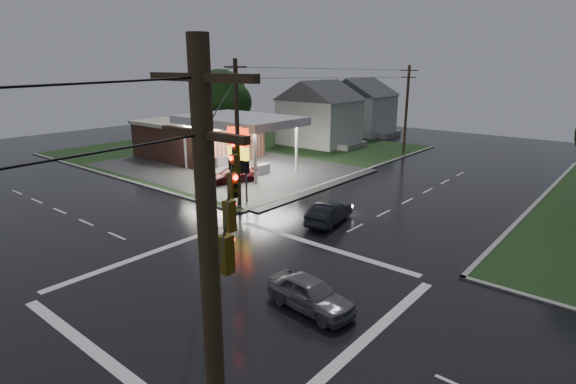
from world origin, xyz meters
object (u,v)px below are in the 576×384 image
Objects in this scene: car_north at (329,213)px; house_far at (360,106)px; gas_station at (204,137)px; utility_pole_nw at (237,132)px; utility_pole_se at (215,364)px; tree_nw_behind at (221,97)px; pylon_sign at (238,152)px; car_crossing at (311,294)px; car_pump at (232,175)px; utility_pole_n at (406,108)px; house_near at (320,112)px.

house_far is at bearing -71.04° from car_north.
utility_pole_nw is at bearing -32.23° from gas_station.
tree_nw_behind is at bearing 137.66° from utility_pole_se.
pylon_sign is 0.54× the size of house_far.
utility_pole_nw is 2.42× the size of car_north.
car_crossing reaches higher than car_pump.
utility_pole_nw reaches higher than house_far.
gas_station is 19.38m from utility_pole_nw.
tree_nw_behind is at bearing 128.42° from gas_station.
utility_pole_nw reaches higher than car_pump.
utility_pole_n is at bearing 48.53° from gas_station.
utility_pole_se is (19.00, -19.00, 0.00)m from utility_pole_nw.
tree_nw_behind is (-23.34, 19.49, 2.17)m from pylon_sign.
gas_station is 5.75× the size of car_north.
gas_station is at bearing -30.00° from car_north.
utility_pole_n reaches higher than house_far.
gas_station reaches higher than car_crossing.
house_near is at bearing 41.47° from car_crossing.
car_north reaches higher than car_crossing.
house_far is 2.43× the size of car_north.
gas_station is 28.61m from house_far.
tree_nw_behind is at bearing 58.53° from car_crossing.
house_near is 1.00× the size of house_far.
gas_station is 2.50× the size of utility_pole_n.
house_far is (3.73, 28.30, 1.86)m from gas_station.
car_crossing is (37.73, -29.20, -5.44)m from tree_nw_behind.
pylon_sign is (15.18, -9.20, 1.46)m from gas_station.
car_crossing is (14.39, -9.71, -3.27)m from pylon_sign.
car_pump is (-24.60, 23.50, -5.02)m from utility_pole_se.
house_near is 23.06m from car_pump.
gas_station is 45.83m from utility_pole_se.
car_crossing is (13.39, -37.21, -4.73)m from utility_pole_n.
car_crossing is (-5.61, 10.29, -4.98)m from utility_pole_se.
utility_pole_se is 51.16m from utility_pole_n.
utility_pole_nw is (16.18, -10.20, 3.17)m from gas_station.
utility_pole_nw is 8.77m from car_pump.
utility_pole_nw is at bearing 135.00° from utility_pole_se.
gas_station is at bearing -131.47° from utility_pole_n.
pylon_sign is 1.32× the size of car_north.
car_crossing is (24.84, -35.21, -3.66)m from house_near.
car_pump is (-5.60, -24.00, -4.77)m from utility_pole_n.
utility_pole_n is 1.05× the size of tree_nw_behind.
house_near is (-30.45, 45.50, -1.32)m from utility_pole_se.
car_pump is at bearing -78.61° from house_far.
utility_pole_n is 2.17× the size of car_pump.
car_north is (20.02, -37.28, -3.66)m from house_far.
house_near is at bearing 113.37° from utility_pole_nw.
car_pump is (-4.60, 3.50, -3.31)m from pylon_sign.
car_north is (-11.43, 20.22, -4.97)m from utility_pole_se.
car_crossing is (5.82, -9.92, -0.01)m from car_north.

